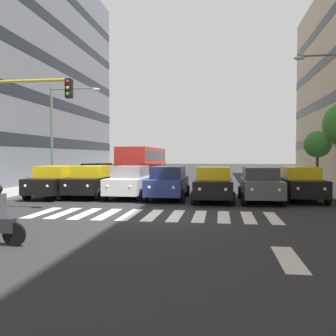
# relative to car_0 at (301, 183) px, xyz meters

# --- Properties ---
(ground_plane) EXTENTS (180.00, 180.00, 0.00)m
(ground_plane) POSITION_rel_car_0_xyz_m (6.63, 5.61, -0.89)
(ground_plane) COLOR #262628
(building_right_block_0) EXTENTS (11.24, 26.25, 20.36)m
(building_right_block_0) POSITION_rel_car_0_xyz_m (23.64, -12.78, 9.30)
(building_right_block_0) COLOR slate
(building_right_block_0) RESTS_ON ground_plane
(crosswalk_markings) EXTENTS (9.45, 2.80, 0.01)m
(crosswalk_markings) POSITION_rel_car_0_xyz_m (6.63, 5.61, -0.88)
(crosswalk_markings) COLOR silver
(crosswalk_markings) RESTS_ON ground_plane
(lane_arrow_0) EXTENTS (0.50, 2.20, 0.01)m
(lane_arrow_0) POSITION_rel_car_0_xyz_m (2.55, 11.11, -0.88)
(lane_arrow_0) COLOR silver
(lane_arrow_0) RESTS_ON ground_plane
(car_0) EXTENTS (2.02, 4.44, 1.72)m
(car_0) POSITION_rel_car_0_xyz_m (0.00, 0.00, 0.00)
(car_0) COLOR black
(car_0) RESTS_ON ground_plane
(car_1) EXTENTS (2.02, 4.44, 1.72)m
(car_1) POSITION_rel_car_0_xyz_m (2.09, 0.77, 0.00)
(car_1) COLOR #474C51
(car_1) RESTS_ON ground_plane
(car_2) EXTENTS (2.02, 4.44, 1.72)m
(car_2) POSITION_rel_car_0_xyz_m (4.39, 0.92, 0.00)
(car_2) COLOR black
(car_2) RESTS_ON ground_plane
(car_3) EXTENTS (2.02, 4.44, 1.72)m
(car_3) POSITION_rel_car_0_xyz_m (6.79, 0.35, 0.00)
(car_3) COLOR navy
(car_3) RESTS_ON ground_plane
(car_4) EXTENTS (2.02, 4.44, 1.72)m
(car_4) POSITION_rel_car_0_xyz_m (8.92, 0.04, 0.00)
(car_4) COLOR silver
(car_4) RESTS_ON ground_plane
(car_5) EXTENTS (2.02, 4.44, 1.72)m
(car_5) POSITION_rel_car_0_xyz_m (11.09, -0.02, 0.00)
(car_5) COLOR black
(car_5) RESTS_ON ground_plane
(car_6) EXTENTS (2.02, 4.44, 1.72)m
(car_6) POSITION_rel_car_0_xyz_m (12.99, 0.37, 0.00)
(car_6) COLOR black
(car_6) RESTS_ON ground_plane
(car_row2_0) EXTENTS (2.02, 4.44, 1.72)m
(car_row2_0) POSITION_rel_car_0_xyz_m (8.98, -7.10, 0.00)
(car_row2_0) COLOR maroon
(car_row2_0) RESTS_ON ground_plane
(car_row2_1) EXTENTS (2.02, 4.44, 1.72)m
(car_row2_1) POSITION_rel_car_0_xyz_m (13.23, -6.90, 0.00)
(car_row2_1) COLOR black
(car_row2_1) RESTS_ON ground_plane
(bus_behind_traffic) EXTENTS (2.78, 10.50, 3.00)m
(bus_behind_traffic) POSITION_rel_car_0_xyz_m (11.09, -13.77, 0.97)
(bus_behind_traffic) COLOR red
(bus_behind_traffic) RESTS_ON ground_plane
(street_lamp_left) EXTENTS (2.51, 0.28, 7.48)m
(street_lamp_left) POSITION_rel_car_0_xyz_m (-1.76, -0.67, 3.77)
(street_lamp_left) COLOR #4C6B56
(street_lamp_left) RESTS_ON sidewalk_left
(street_lamp_right) EXTENTS (3.50, 0.28, 6.77)m
(street_lamp_right) POSITION_rel_car_0_xyz_m (14.77, -4.16, 3.49)
(street_lamp_right) COLOR #4C6B56
(street_lamp_right) RESTS_ON sidewalk_right
(street_tree_2) EXTENTS (1.98, 1.98, 3.97)m
(street_tree_2) POSITION_rel_car_0_xyz_m (-3.10, -9.27, 2.22)
(street_tree_2) COLOR #513823
(street_tree_2) RESTS_ON sidewalk_left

